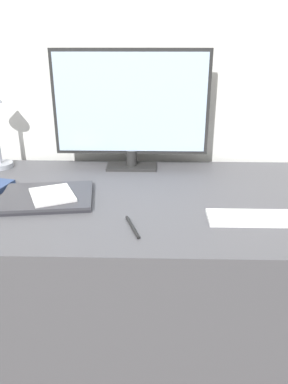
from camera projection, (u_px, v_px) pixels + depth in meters
The scene contains 8 objects.
ground_plane at pixel (132, 377), 1.50m from camera, with size 10.00×10.00×0.00m, color brown.
wall_back at pixel (137, 54), 1.58m from camera, with size 3.60×0.05×2.40m.
desk at pixel (133, 284), 1.46m from camera, with size 1.44×0.80×0.75m.
monitor at pixel (131, 107), 1.50m from camera, with size 0.63×0.11×0.48m.
keyboard at pixel (253, 218), 1.14m from camera, with size 0.28×0.11×0.01m.
laptop at pixel (47, 197), 1.28m from camera, with size 0.33×0.28×0.02m.
ereader at pixel (52, 195), 1.26m from camera, with size 0.19×0.20×0.01m.
pen at pixel (132, 227), 1.09m from camera, with size 0.05×0.13×0.01m.
Camera 1 is at (0.08, -1.10, 1.26)m, focal length 35.00 mm.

